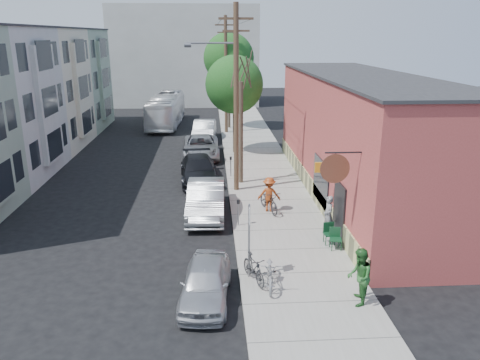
{
  "coord_description": "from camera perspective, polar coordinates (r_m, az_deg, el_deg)",
  "views": [
    {
      "loc": [
        1.08,
        -19.31,
        8.56
      ],
      "look_at": [
        2.5,
        3.32,
        1.5
      ],
      "focal_mm": 35.0,
      "sensor_mm": 36.0,
      "label": 1
    }
  ],
  "objects": [
    {
      "name": "parked_bike_b",
      "position": [
        16.61,
        3.73,
        -11.1
      ],
      "size": [
        0.9,
        2.05,
        1.04
      ],
      "primitive_type": "imported",
      "rotation": [
        0.0,
        0.0,
        -0.11
      ],
      "color": "slate",
      "rests_on": "sidewalk"
    },
    {
      "name": "cafe_building",
      "position": [
        26.09,
        14.2,
        5.14
      ],
      "size": [
        6.6,
        20.2,
        6.61
      ],
      "color": "#A7413E",
      "rests_on": "ground"
    },
    {
      "name": "patio_chair_b",
      "position": [
        19.61,
        11.59,
        -7.06
      ],
      "size": [
        0.59,
        0.59,
        0.88
      ],
      "primitive_type": null,
      "rotation": [
        0.0,
        0.0,
        -0.19
      ],
      "color": "#103A20",
      "rests_on": "sidewalk"
    },
    {
      "name": "utility_pole_near",
      "position": [
        25.41,
        -0.61,
        10.17
      ],
      "size": [
        3.57,
        0.28,
        10.0
      ],
      "color": "#503A28",
      "rests_on": "sidewalk"
    },
    {
      "name": "tree_bare",
      "position": [
        27.15,
        0.13,
        5.7
      ],
      "size": [
        0.24,
        0.24,
        5.9
      ],
      "color": "#44392C",
      "rests_on": "sidewalk"
    },
    {
      "name": "cyclist",
      "position": [
        23.14,
        3.57,
        -1.75
      ],
      "size": [
        1.22,
        0.83,
        1.75
      ],
      "primitive_type": "imported",
      "rotation": [
        0.0,
        0.0,
        2.98
      ],
      "color": "#9A3D16",
      "rests_on": "sidewalk"
    },
    {
      "name": "utility_pole_far",
      "position": [
        41.77,
        -1.73,
        12.88
      ],
      "size": [
        1.8,
        0.28,
        10.0
      ],
      "color": "#503A28",
      "rests_on": "sidewalk"
    },
    {
      "name": "car_3",
      "position": [
        34.12,
        -4.78,
        4.04
      ],
      "size": [
        2.67,
        5.61,
        1.55
      ],
      "primitive_type": "imported",
      "rotation": [
        0.0,
        0.0,
        0.02
      ],
      "color": "#96989D",
      "rests_on": "ground"
    },
    {
      "name": "car_2",
      "position": [
        28.42,
        -5.08,
        1.29
      ],
      "size": [
        2.49,
        5.36,
        1.51
      ],
      "primitive_type": "imported",
      "rotation": [
        0.0,
        0.0,
        0.07
      ],
      "color": "black",
      "rests_on": "ground"
    },
    {
      "name": "car_4",
      "position": [
        39.77,
        -4.38,
        6.04
      ],
      "size": [
        2.06,
        5.13,
        1.66
      ],
      "primitive_type": "imported",
      "rotation": [
        0.0,
        0.0,
        -0.06
      ],
      "color": "#9CA0A3",
      "rests_on": "ground"
    },
    {
      "name": "car_1",
      "position": [
        23.0,
        -4.17,
        -2.37
      ],
      "size": [
        1.9,
        5.14,
        1.68
      ],
      "primitive_type": "imported",
      "rotation": [
        0.0,
        0.0,
        -0.02
      ],
      "color": "#94989A",
      "rests_on": "ground"
    },
    {
      "name": "tree_leafy_far",
      "position": [
        43.92,
        -1.38,
        14.63
      ],
      "size": [
        4.59,
        4.59,
        8.68
      ],
      "color": "#44392C",
      "rests_on": "sidewalk"
    },
    {
      "name": "parked_bike_a",
      "position": [
        16.83,
        1.68,
        -10.73
      ],
      "size": [
        1.02,
        1.74,
        1.01
      ],
      "primitive_type": "imported",
      "rotation": [
        0.0,
        0.0,
        0.35
      ],
      "color": "black",
      "rests_on": "sidewalk"
    },
    {
      "name": "tree_leafy_mid",
      "position": [
        34.29,
        -0.7,
        11.55
      ],
      "size": [
        4.18,
        4.18,
        7.08
      ],
      "color": "#44392C",
      "rests_on": "sidewalk"
    },
    {
      "name": "sidewalk",
      "position": [
        31.63,
        2.31,
        1.73
      ],
      "size": [
        4.5,
        58.0,
        0.15
      ],
      "primitive_type": "cube",
      "color": "gray",
      "rests_on": "ground"
    },
    {
      "name": "patron_grey",
      "position": [
        20.89,
        10.71,
        -4.2
      ],
      "size": [
        0.46,
        0.66,
        1.72
      ],
      "primitive_type": "imported",
      "rotation": [
        0.0,
        0.0,
        -1.5
      ],
      "color": "gray",
      "rests_on": "sidewalk"
    },
    {
      "name": "end_cap_building",
      "position": [
        61.44,
        -6.67,
        14.8
      ],
      "size": [
        18.0,
        8.0,
        12.0
      ],
      "primitive_type": "cube",
      "color": "#B8B8B3",
      "rests_on": "ground"
    },
    {
      "name": "bus",
      "position": [
        46.82,
        -8.98,
        8.43
      ],
      "size": [
        3.02,
        10.91,
        3.01
      ],
      "primitive_type": "imported",
      "rotation": [
        0.0,
        0.0,
        -0.05
      ],
      "color": "white",
      "rests_on": "ground"
    },
    {
      "name": "sign_post",
      "position": [
        16.62,
        1.12,
        -6.59
      ],
      "size": [
        0.07,
        0.45,
        2.8
      ],
      "color": "slate",
      "rests_on": "sidewalk"
    },
    {
      "name": "patron_green",
      "position": [
        15.83,
        14.33,
        -11.37
      ],
      "size": [
        0.94,
        1.09,
        1.93
      ],
      "primitive_type": "imported",
      "rotation": [
        0.0,
        0.0,
        -1.83
      ],
      "color": "#276227",
      "rests_on": "sidewalk"
    },
    {
      "name": "ground",
      "position": [
        21.15,
        -6.24,
        -6.69
      ],
      "size": [
        120.0,
        120.0,
        0.0
      ],
      "primitive_type": "plane",
      "color": "black"
    },
    {
      "name": "car_0",
      "position": [
        16.01,
        -4.21,
        -12.31
      ],
      "size": [
        1.94,
        4.04,
        1.33
      ],
      "primitive_type": "imported",
      "rotation": [
        0.0,
        0.0,
        -0.1
      ],
      "color": "#ACAEB4",
      "rests_on": "ground"
    },
    {
      "name": "cyclist_bike",
      "position": [
        23.25,
        3.55,
        -2.53
      ],
      "size": [
        1.25,
        2.16,
        1.07
      ],
      "primitive_type": "imported",
      "rotation": [
        0.0,
        0.0,
        0.28
      ],
      "color": "black",
      "rests_on": "sidewalk"
    },
    {
      "name": "patio_chair_a",
      "position": [
        20.04,
        10.85,
        -6.47
      ],
      "size": [
        0.54,
        0.54,
        0.88
      ],
      "primitive_type": null,
      "rotation": [
        0.0,
        0.0,
        0.09
      ],
      "color": "#103A20",
      "rests_on": "sidewalk"
    },
    {
      "name": "apartment_row",
      "position": [
        35.96,
        -24.97,
        9.23
      ],
      "size": [
        6.3,
        32.0,
        9.0
      ],
      "color": "gray",
      "rests_on": "ground"
    },
    {
      "name": "parking_meter_near",
      "position": [
        21.37,
        -0.21,
        -3.47
      ],
      "size": [
        0.14,
        0.14,
        1.24
      ],
      "color": "slate",
      "rests_on": "sidewalk"
    },
    {
      "name": "parking_meter_far",
      "position": [
        28.87,
        -1.13,
        2.08
      ],
      "size": [
        0.14,
        0.14,
        1.24
      ],
      "color": "slate",
      "rests_on": "sidewalk"
    }
  ]
}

